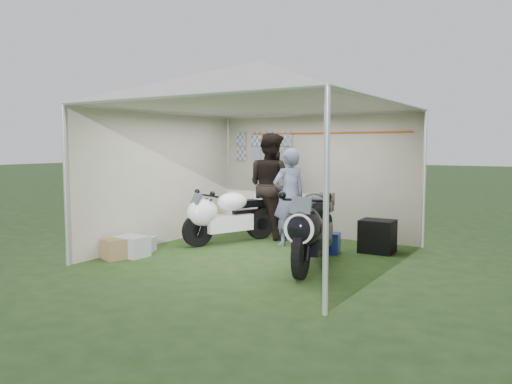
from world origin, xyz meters
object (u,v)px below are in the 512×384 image
motorcycle_white (225,214)px  motorcycle_black (312,226)px  person_dark_jacket (271,186)px  crate_2 (144,244)px  person_blue_jacket (289,197)px  equipment_box (377,236)px  crate_0 (132,246)px  crate_1 (115,249)px  canopy_tent (261,89)px  paddock_stand (325,243)px

motorcycle_white → motorcycle_black: motorcycle_black is taller
person_dark_jacket → crate_2: (-1.10, -2.19, -0.86)m
person_blue_jacket → motorcycle_black: bearing=71.3°
person_dark_jacket → equipment_box: size_ratio=3.68×
crate_0 → crate_1: (-0.09, -0.25, -0.01)m
canopy_tent → crate_1: 3.29m
paddock_stand → crate_2: 2.93m
crate_0 → crate_2: (-0.09, 0.36, -0.04)m
paddock_stand → person_blue_jacket: bearing=160.6°
canopy_tent → person_blue_jacket: 1.98m
canopy_tent → motorcycle_white: 2.36m
motorcycle_white → crate_2: (-0.71, -1.28, -0.39)m
motorcycle_black → equipment_box: bearing=59.5°
motorcycle_black → crate_1: (-2.78, -1.07, -0.44)m
motorcycle_white → crate_0: motorcycle_white is taller
canopy_tent → crate_1: bearing=-141.8°
crate_0 → crate_2: size_ratio=1.46×
person_dark_jacket → crate_1: bearing=82.7°
paddock_stand → crate_0: 3.04m
crate_2 → paddock_stand: bearing=29.2°
motorcycle_white → paddock_stand: 1.88m
motorcycle_white → person_dark_jacket: size_ratio=0.91×
canopy_tent → paddock_stand: (0.81, 0.66, -2.41)m
equipment_box → crate_2: size_ratio=1.63×
person_blue_jacket → crate_1: person_blue_jacket is taller
crate_1 → crate_2: bearing=90.0°
motorcycle_black → person_blue_jacket: (-1.03, 1.25, 0.24)m
canopy_tent → motorcycle_black: bearing=-16.4°
motorcycle_white → person_dark_jacket: (0.39, 0.91, 0.46)m
person_dark_jacket → crate_1: person_dark_jacket is taller
person_blue_jacket → person_dark_jacket: bearing=-94.6°
paddock_stand → person_dark_jacket: (-1.45, 0.76, 0.81)m
motorcycle_black → crate_1: motorcycle_black is taller
canopy_tent → person_blue_jacket: canopy_tent is taller
canopy_tent → person_dark_jacket: (-0.65, 1.42, -1.60)m
canopy_tent → crate_1: canopy_tent is taller
paddock_stand → canopy_tent: bearing=-140.7°
person_dark_jacket → crate_2: bearing=77.5°
canopy_tent → person_dark_jacket: bearing=114.5°
equipment_box → crate_2: (-3.24, -1.93, -0.15)m
motorcycle_black → crate_1: 3.01m
crate_2 → motorcycle_white: bearing=60.9°
motorcycle_black → crate_2: 2.86m
equipment_box → crate_2: equipment_box is taller
crate_0 → crate_1: size_ratio=1.39×
crate_1 → crate_2: size_ratio=1.05×
canopy_tent → motorcycle_white: bearing=154.0°
person_blue_jacket → crate_2: 2.55m
crate_2 → motorcycle_black: bearing=9.5°
equipment_box → crate_1: equipment_box is taller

